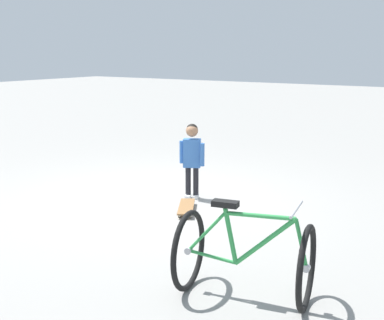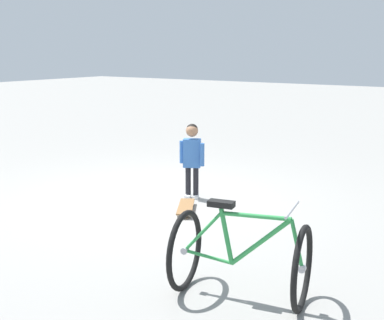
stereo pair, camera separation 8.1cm
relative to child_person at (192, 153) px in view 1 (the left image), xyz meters
The scene contains 4 objects.
ground_plane 0.86m from the child_person, 41.64° to the right, with size 50.00×50.00×0.00m, color gray.
child_person is the anchor object (origin of this frame).
skateboard 0.88m from the child_person, 26.97° to the left, with size 0.70×0.52×0.07m.
bicycle_mid 3.13m from the child_person, 41.80° to the left, with size 0.91×1.19×0.85m.
Camera 1 is at (5.60, 4.37, 2.07)m, focal length 49.32 mm.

